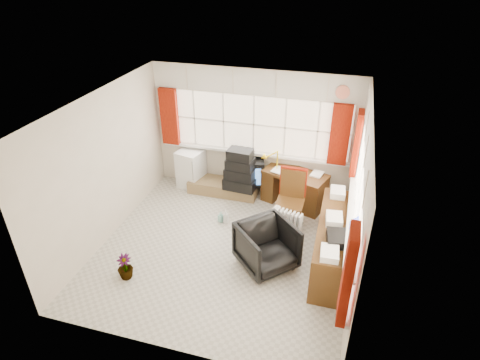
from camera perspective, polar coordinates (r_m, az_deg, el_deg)
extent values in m
plane|color=beige|center=(6.76, -2.36, -9.84)|extent=(4.00, 4.00, 0.00)
plane|color=beige|center=(7.75, 2.00, 6.59)|extent=(4.00, 0.00, 4.00)
plane|color=beige|center=(4.56, -10.60, -13.14)|extent=(4.00, 0.00, 4.00)
plane|color=beige|center=(6.86, -18.69, 1.66)|extent=(0.00, 4.00, 4.00)
plane|color=beige|center=(5.81, 16.54, -3.40)|extent=(0.00, 4.00, 4.00)
plane|color=white|center=(5.51, -2.90, 10.56)|extent=(4.00, 4.00, 0.00)
plane|color=#FFE9C9|center=(7.66, 1.99, 7.91)|extent=(3.60, 0.00, 3.60)
cube|color=white|center=(7.86, 1.84, 3.88)|extent=(3.70, 0.12, 0.05)
cube|color=white|center=(8.00, -6.50, 8.72)|extent=(0.03, 0.02, 1.10)
cube|color=white|center=(7.80, -2.35, 8.33)|extent=(0.03, 0.02, 1.10)
cube|color=white|center=(7.65, 1.97, 7.88)|extent=(0.03, 0.02, 1.10)
cube|color=white|center=(7.54, 6.43, 7.37)|extent=(0.03, 0.02, 1.10)
cube|color=white|center=(7.48, 10.99, 6.80)|extent=(0.03, 0.02, 1.10)
plane|color=#FFE9C9|center=(5.71, 16.63, -1.69)|extent=(0.00, 3.60, 3.60)
cube|color=white|center=(6.02, 15.45, -6.35)|extent=(0.12, 3.70, 0.05)
cube|color=white|center=(4.71, 16.19, -9.10)|extent=(0.02, 0.03, 1.10)
cube|color=white|center=(5.20, 16.37, -5.04)|extent=(0.02, 0.03, 1.10)
cube|color=white|center=(5.71, 16.53, -1.68)|extent=(0.02, 0.03, 1.10)
cube|color=white|center=(6.23, 16.65, 1.12)|extent=(0.02, 0.03, 1.10)
cube|color=white|center=(6.77, 16.76, 3.48)|extent=(0.02, 0.03, 1.10)
cube|color=maroon|center=(8.13, -10.00, 8.85)|extent=(0.35, 0.10, 1.15)
cube|color=maroon|center=(7.40, 14.02, 6.23)|extent=(0.35, 0.10, 1.15)
cube|color=maroon|center=(7.13, 16.27, 4.97)|extent=(0.10, 0.35, 1.15)
cube|color=maroon|center=(4.32, 15.06, -13.01)|extent=(0.10, 0.35, 1.15)
cube|color=beige|center=(7.38, 2.06, 13.62)|extent=(3.95, 0.08, 0.48)
cube|color=beige|center=(5.35, 17.65, 5.65)|extent=(0.08, 3.95, 0.48)
cube|color=#563714|center=(7.61, 7.87, 0.83)|extent=(1.31, 0.93, 0.05)
cube|color=#563714|center=(7.96, 4.80, -0.41)|extent=(0.43, 0.59, 0.63)
cube|color=#563714|center=(7.62, 10.73, -2.36)|extent=(0.43, 0.59, 0.63)
cube|color=white|center=(7.59, 7.89, 1.08)|extent=(0.28, 0.32, 0.02)
cube|color=white|center=(7.59, 7.89, 1.10)|extent=(0.28, 0.32, 0.02)
cube|color=white|center=(7.59, 7.89, 1.13)|extent=(0.28, 0.32, 0.02)
cube|color=white|center=(7.58, 7.90, 1.16)|extent=(0.28, 0.32, 0.02)
cube|color=white|center=(7.58, 7.90, 1.18)|extent=(0.28, 0.32, 0.02)
cube|color=white|center=(7.58, 7.90, 1.21)|extent=(0.28, 0.32, 0.02)
cylinder|color=yellow|center=(7.66, 5.25, 1.53)|extent=(0.10, 0.10, 0.02)
cylinder|color=yellow|center=(7.57, 5.32, 2.76)|extent=(0.02, 0.02, 0.37)
cone|color=yellow|center=(7.51, 5.37, 3.75)|extent=(0.14, 0.12, 0.15)
cube|color=black|center=(7.23, 6.83, -6.84)|extent=(0.47, 0.47, 0.04)
cylinder|color=silver|center=(7.08, 6.95, -5.22)|extent=(0.06, 0.06, 0.54)
cube|color=#563714|center=(6.93, 7.08, -3.38)|extent=(0.46, 0.44, 0.06)
cube|color=#563714|center=(6.97, 7.56, -0.36)|extent=(0.42, 0.06, 0.52)
cube|color=maroon|center=(6.96, 7.58, -0.21)|extent=(0.46, 0.07, 0.54)
imported|color=black|center=(6.25, 3.83, -9.38)|extent=(1.13, 1.13, 0.74)
cube|color=white|center=(6.88, 6.73, -8.79)|extent=(0.47, 0.29, 0.09)
cube|color=white|center=(6.74, 5.35, -6.06)|extent=(0.06, 0.14, 0.58)
cube|color=white|center=(6.72, 5.86, -6.22)|extent=(0.06, 0.14, 0.58)
cube|color=white|center=(6.69, 6.38, -6.39)|extent=(0.06, 0.14, 0.58)
cube|color=white|center=(6.67, 6.90, -6.56)|extent=(0.06, 0.14, 0.58)
cube|color=white|center=(6.65, 7.42, -6.72)|extent=(0.06, 0.14, 0.58)
cube|color=white|center=(6.63, 7.95, -6.89)|extent=(0.06, 0.14, 0.58)
cube|color=white|center=(6.62, 8.48, -7.06)|extent=(0.06, 0.14, 0.58)
cube|color=#563714|center=(6.47, 13.07, -8.62)|extent=(0.50, 2.00, 0.75)
cube|color=white|center=(5.58, 12.62, -10.15)|extent=(0.24, 0.32, 0.10)
cube|color=white|center=(6.22, 13.24, -5.51)|extent=(0.24, 0.32, 0.10)
cube|color=white|center=(6.89, 13.72, -1.76)|extent=(0.24, 0.32, 0.10)
cube|color=black|center=(5.83, 13.69, -8.08)|extent=(0.34, 0.41, 0.12)
cube|color=olive|center=(8.16, -2.36, -1.01)|extent=(1.40, 0.50, 0.25)
cube|color=black|center=(7.97, 1.28, 1.37)|extent=(0.70, 0.66, 0.52)
cube|color=#5391ED|center=(7.74, 1.37, 0.42)|extent=(0.42, 0.15, 0.35)
cube|color=black|center=(7.83, 0.03, -0.43)|extent=(0.64, 0.43, 0.22)
cube|color=black|center=(7.72, 0.03, 0.97)|extent=(0.59, 0.41, 0.21)
cube|color=black|center=(7.62, 0.03, 2.35)|extent=(0.53, 0.38, 0.20)
cube|color=black|center=(7.53, 0.03, 3.69)|extent=(0.48, 0.36, 0.19)
cube|color=white|center=(8.32, -6.97, 1.59)|extent=(0.57, 0.57, 0.80)
cube|color=silver|center=(7.98, -6.74, 1.27)|extent=(0.02, 0.02, 0.42)
imported|color=silver|center=(7.27, -2.04, -5.20)|extent=(0.14, 0.14, 0.28)
imported|color=#8BD0C2|center=(7.33, -2.71, -5.24)|extent=(0.12, 0.12, 0.20)
imported|color=black|center=(6.37, -16.05, -11.77)|extent=(0.26, 0.26, 0.41)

